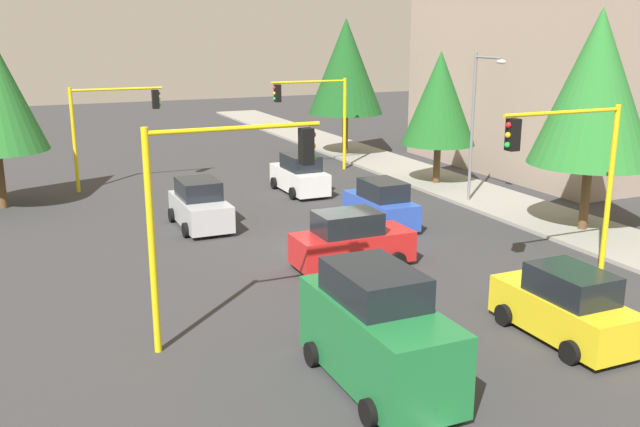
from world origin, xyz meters
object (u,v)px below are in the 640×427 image
Objects in this scene: traffic_signal_far_left at (315,106)px; car_blue at (381,205)px; traffic_signal_far_right at (111,117)px; street_lamp_curbside at (478,112)px; car_silver at (200,206)px; delivery_van_green at (377,333)px; traffic_signal_near_left at (570,160)px; car_white at (300,175)px; tree_roadside_far at (346,67)px; car_yellow at (565,307)px; traffic_signal_near_right at (220,190)px; tree_roadside_near at (596,88)px; tree_roadside_mid at (440,99)px; car_red at (351,241)px.

car_blue is (11.86, -2.20, -2.88)m from traffic_signal_far_left.
traffic_signal_far_right is 0.99× the size of traffic_signal_far_left.
street_lamp_curbside reaches higher than car_silver.
delivery_van_green is at bearing 1.09° from car_silver.
traffic_signal_far_right is at bearing -150.48° from traffic_signal_near_left.
traffic_signal_near_left reaches higher than car_white.
traffic_signal_far_left is 0.61× the size of tree_roadside_far.
traffic_signal_far_left is at bearing -43.98° from tree_roadside_far.
tree_roadside_far reaches higher than traffic_signal_near_left.
traffic_signal_far_right is 9.99m from car_white.
car_yellow is (18.89, -0.20, -0.00)m from car_white.
tree_roadside_far is 17.65m from car_blue.
traffic_signal_far_right is 20.00m from traffic_signal_near_right.
tree_roadside_near reaches higher than tree_roadside_far.
tree_roadside_far reaches higher than delivery_van_green.
car_silver is at bearing -45.24° from tree_roadside_far.
tree_roadside_mid is (-14.00, 15.71, 0.49)m from traffic_signal_near_right.
traffic_signal_near_left is 10.24m from street_lamp_curbside.
traffic_signal_far_right is at bearing -166.46° from car_silver.
car_red is (-4.00, -5.70, -3.11)m from traffic_signal_near_left.
traffic_signal_near_right is 0.83× the size of tree_roadside_mid.
tree_roadside_mid is 8.25m from car_white.
street_lamp_curbside is 1.46× the size of delivery_van_green.
tree_roadside_mid is 1.45× the size of delivery_van_green.
tree_roadside_near reaches higher than car_white.
street_lamp_curbside reaches higher than tree_roadside_mid.
street_lamp_curbside is (-9.61, 3.50, 0.34)m from traffic_signal_near_left.
car_red is (16.00, -5.64, -2.88)m from traffic_signal_far_left.
street_lamp_curbside is at bearing 104.28° from car_blue.
street_lamp_curbside is 4.47m from tree_roadside_mid.
delivery_van_green is at bearing -88.18° from car_yellow.
traffic_signal_far_right is 1.29× the size of car_silver.
car_blue is 0.96× the size of car_silver.
traffic_signal_far_left reaches higher than traffic_signal_far_right.
car_red and car_white have the same top height.
car_white is (-11.31, -7.78, -4.92)m from tree_roadside_near.
traffic_signal_near_right is at bearing -90.00° from traffic_signal_near_left.
traffic_signal_far_right is at bearing -90.00° from traffic_signal_far_left.
car_blue is 7.54m from car_silver.
car_red is 7.93m from car_silver.
tree_roadside_far reaches higher than car_white.
car_yellow is (14.70, 6.01, -0.00)m from car_silver.
traffic_signal_near_left reaches higher than car_yellow.
tree_roadside_far reaches higher than car_red.
delivery_van_green is 14.89m from car_silver.
traffic_signal_near_left is 9.01m from car_blue.
car_blue is at bearing 5.69° from car_white.
traffic_signal_far_left reaches higher than car_red.
street_lamp_curbside reaches higher than traffic_signal_near_left.
street_lamp_curbside is 15.19m from car_yellow.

